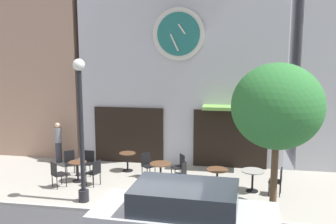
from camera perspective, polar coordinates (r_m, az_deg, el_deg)
ground_plane at (r=10.98m, az=-2.00°, el=-15.80°), size 24.38×10.22×0.13m
clock_building at (r=16.31m, az=2.34°, el=10.76°), size 8.24×4.06×9.73m
neighbor_building_left at (r=19.08m, az=-20.07°, el=14.38°), size 5.67×3.47×12.97m
street_lamp at (r=11.70m, az=-12.88°, el=-2.80°), size 0.36×0.36×4.38m
street_tree at (r=10.94m, az=16.08°, el=0.76°), size 2.55×2.29×4.30m
cafe_table_center at (r=13.97m, az=-13.39°, el=-8.22°), size 0.63×0.63×0.72m
cafe_table_near_curb at (r=14.79m, az=-6.10°, el=-7.02°), size 0.62×0.62×0.72m
cafe_table_center_left at (r=13.35m, az=-1.12°, el=-8.53°), size 0.75×0.75×0.74m
cafe_table_leftmost at (r=12.81m, az=7.39°, el=-9.42°), size 0.71×0.71×0.75m
cafe_table_near_door at (r=12.97m, az=12.58°, el=-9.37°), size 0.76×0.76×0.72m
cafe_chair_by_entrance at (r=13.84m, az=1.77°, el=-7.92°), size 0.55×0.55×0.90m
cafe_chair_facing_wall at (r=12.95m, az=2.01°, el=-9.15°), size 0.49×0.49×0.90m
cafe_chair_near_lamp at (r=13.41m, az=-10.94°, el=-8.66°), size 0.52×0.52×0.90m
cafe_chair_left_end at (r=12.86m, az=16.16°, el=-9.67°), size 0.47×0.47×0.90m
cafe_chair_near_tree at (r=14.02m, az=-3.14°, el=-7.70°), size 0.57×0.57×0.90m
cafe_chair_mid_row at (r=13.54m, az=-16.37°, el=-8.71°), size 0.56×0.56×0.90m
cafe_chair_curbside at (r=14.76m, az=-14.49°, el=-7.12°), size 0.56×0.56×0.90m
cafe_chair_facing_street at (r=14.62m, az=-11.83°, el=-7.17°), size 0.43×0.43×0.90m
pedestrian_grey at (r=16.40m, az=-16.13°, el=-4.33°), size 0.37×0.37×1.67m
parked_car_silver at (r=9.22m, az=2.53°, el=-15.56°), size 4.38×2.19×1.55m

